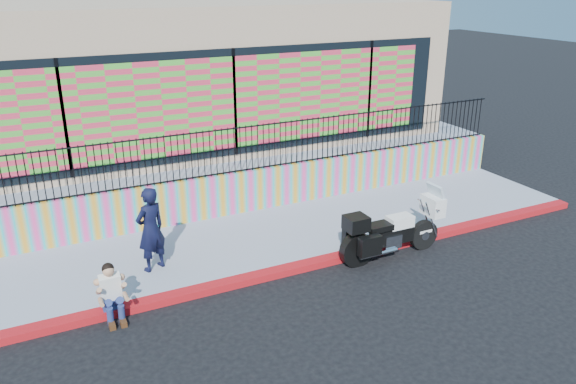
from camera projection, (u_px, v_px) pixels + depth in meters
ground at (307, 268)px, 12.21m from camera, size 90.00×90.00×0.00m
red_curb at (307, 265)px, 12.18m from camera, size 16.00×0.30×0.15m
sidewalk at (275, 236)px, 13.57m from camera, size 16.00×3.00×0.15m
mural_wall at (250, 190)px, 14.68m from camera, size 16.00×0.20×1.10m
metal_fence at (248, 148)px, 14.27m from camera, size 15.80×0.04×1.20m
elevated_platform at (192, 145)px, 18.98m from camera, size 16.00×10.00×1.25m
storefront_building at (189, 67)px, 17.86m from camera, size 14.00×8.06×4.00m
police_motorcycle at (390, 230)px, 12.46m from camera, size 2.52×0.83×1.57m
police_officer at (151, 229)px, 11.55m from camera, size 0.78×0.67×1.82m
seated_man at (113, 298)px, 10.24m from camera, size 0.54×0.71×1.06m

